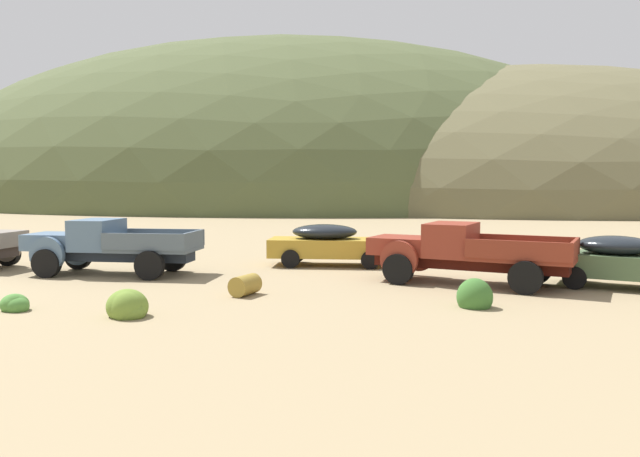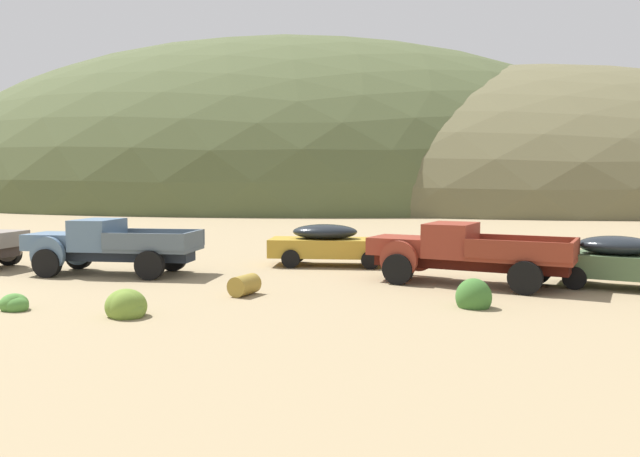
{
  "view_description": "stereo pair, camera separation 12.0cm",
  "coord_description": "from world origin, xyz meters",
  "px_view_note": "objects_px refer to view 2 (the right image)",
  "views": [
    {
      "loc": [
        16.02,
        -13.12,
        3.23
      ],
      "look_at": [
        10.16,
        7.58,
        1.57
      ],
      "focal_mm": 35.28,
      "sensor_mm": 36.0,
      "label": 1
    },
    {
      "loc": [
        16.13,
        -13.09,
        3.23
      ],
      "look_at": [
        10.16,
        7.58,
        1.57
      ],
      "focal_mm": 35.28,
      "sensor_mm": 36.0,
      "label": 2
    }
  ],
  "objects_px": {
    "car_mustard": "(336,244)",
    "oil_drum_tipped": "(244,285)",
    "car_weathered_green": "(630,262)",
    "truck_rust_red": "(454,251)",
    "truck_chalk_blue": "(100,245)"
  },
  "relations": [
    {
      "from": "car_mustard",
      "to": "oil_drum_tipped",
      "type": "distance_m",
      "value": 6.77
    },
    {
      "from": "car_weathered_green",
      "to": "oil_drum_tipped",
      "type": "bearing_deg",
      "value": -146.83
    },
    {
      "from": "car_mustard",
      "to": "truck_rust_red",
      "type": "distance_m",
      "value": 5.48
    },
    {
      "from": "truck_rust_red",
      "to": "car_weathered_green",
      "type": "distance_m",
      "value": 5.11
    },
    {
      "from": "truck_chalk_blue",
      "to": "oil_drum_tipped",
      "type": "distance_m",
      "value": 6.81
    },
    {
      "from": "truck_chalk_blue",
      "to": "car_weathered_green",
      "type": "relative_size",
      "value": 1.3
    },
    {
      "from": "truck_chalk_blue",
      "to": "car_mustard",
      "type": "relative_size",
      "value": 1.17
    },
    {
      "from": "truck_chalk_blue",
      "to": "car_mustard",
      "type": "height_order",
      "value": "truck_chalk_blue"
    },
    {
      "from": "car_mustard",
      "to": "car_weathered_green",
      "type": "height_order",
      "value": "same"
    },
    {
      "from": "truck_rust_red",
      "to": "car_weathered_green",
      "type": "xyz_separation_m",
      "value": [
        5.08,
        0.44,
        -0.19
      ]
    },
    {
      "from": "car_weathered_green",
      "to": "oil_drum_tipped",
      "type": "distance_m",
      "value": 11.39
    },
    {
      "from": "car_mustard",
      "to": "truck_rust_red",
      "type": "height_order",
      "value": "truck_rust_red"
    },
    {
      "from": "truck_chalk_blue",
      "to": "car_mustard",
      "type": "distance_m",
      "value": 8.45
    },
    {
      "from": "truck_chalk_blue",
      "to": "car_mustard",
      "type": "bearing_deg",
      "value": -157.0
    },
    {
      "from": "truck_rust_red",
      "to": "car_weathered_green",
      "type": "bearing_deg",
      "value": -163.95
    }
  ]
}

